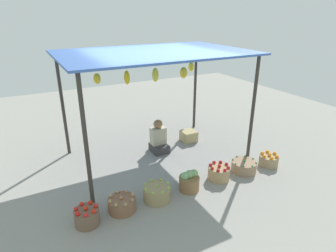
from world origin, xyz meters
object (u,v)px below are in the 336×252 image
(basket_potatoes, at_px, (122,204))
(basket_green_chilies, at_px, (244,166))
(basket_cabbages, at_px, (189,181))
(basket_red_apples, at_px, (219,173))
(basket_red_tomatoes, at_px, (87,216))
(basket_oranges, at_px, (269,160))
(wooden_crate_near_vendor, at_px, (189,136))
(basket_limes, at_px, (157,193))
(vendor_person, at_px, (159,139))

(basket_potatoes, distance_m, basket_green_chilies, 2.63)
(basket_cabbages, relative_size, basket_red_apples, 0.96)
(basket_red_tomatoes, bearing_deg, basket_oranges, 0.46)
(basket_red_apples, distance_m, wooden_crate_near_vendor, 1.84)
(basket_red_apples, xyz_separation_m, basket_oranges, (1.27, -0.06, -0.02))
(basket_red_tomatoes, height_order, wooden_crate_near_vendor, basket_red_tomatoes)
(basket_potatoes, bearing_deg, basket_cabbages, -0.54)
(basket_red_apples, distance_m, basket_green_chilies, 0.63)
(basket_red_apples, relative_size, basket_oranges, 1.07)
(basket_red_tomatoes, xyz_separation_m, basket_oranges, (3.86, 0.03, -0.02))
(basket_red_tomatoes, relative_size, basket_potatoes, 0.84)
(basket_cabbages, bearing_deg, basket_red_apples, 3.52)
(basket_potatoes, bearing_deg, basket_red_tomatoes, -174.13)
(basket_green_chilies, bearing_deg, basket_oranges, -4.85)
(basket_potatoes, xyz_separation_m, basket_green_chilies, (2.63, 0.03, -0.01))
(basket_cabbages, distance_m, basket_red_apples, 0.71)
(basket_limes, bearing_deg, vendor_person, 63.01)
(basket_limes, relative_size, basket_cabbages, 1.17)
(basket_red_tomatoes, distance_m, basket_cabbages, 1.88)
(vendor_person, distance_m, basket_red_tomatoes, 2.70)
(basket_cabbages, relative_size, wooden_crate_near_vendor, 1.14)
(basket_red_apples, bearing_deg, basket_potatoes, -179.10)
(wooden_crate_near_vendor, bearing_deg, vendor_person, -170.45)
(basket_limes, height_order, basket_cabbages, basket_cabbages)
(vendor_person, height_order, basket_limes, vendor_person)
(basket_limes, bearing_deg, basket_oranges, -0.50)
(basket_limes, distance_m, basket_oranges, 2.63)
(basket_red_apples, xyz_separation_m, wooden_crate_near_vendor, (0.41, 1.79, -0.00))
(basket_potatoes, distance_m, basket_red_apples, 2.00)
(basket_cabbages, xyz_separation_m, basket_red_apples, (0.71, 0.04, -0.04))
(basket_green_chilies, height_order, wooden_crate_near_vendor, wooden_crate_near_vendor)
(basket_potatoes, distance_m, basket_cabbages, 1.29)
(basket_red_tomatoes, bearing_deg, basket_potatoes, 5.87)
(basket_red_apples, bearing_deg, vendor_person, 107.33)
(vendor_person, xyz_separation_m, basket_limes, (-0.85, -1.67, -0.17))
(basket_red_tomatoes, relative_size, basket_green_chilies, 0.76)
(basket_limes, relative_size, basket_oranges, 1.19)
(basket_cabbages, bearing_deg, wooden_crate_near_vendor, 58.59)
(wooden_crate_near_vendor, bearing_deg, basket_oranges, -64.98)
(basket_cabbages, bearing_deg, basket_oranges, -0.50)
(basket_green_chilies, relative_size, basket_oranges, 1.27)
(basket_potatoes, distance_m, basket_oranges, 3.27)
(basket_red_tomatoes, bearing_deg, vendor_person, 39.77)
(basket_oranges, bearing_deg, basket_potatoes, 179.49)
(basket_potatoes, bearing_deg, basket_red_apples, 0.90)
(basket_potatoes, bearing_deg, vendor_person, 48.17)
(basket_limes, relative_size, basket_green_chilies, 0.94)
(vendor_person, bearing_deg, basket_red_tomatoes, -140.23)
(vendor_person, bearing_deg, basket_potatoes, -131.83)
(basket_cabbages, xyz_separation_m, wooden_crate_near_vendor, (1.12, 1.83, -0.04))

